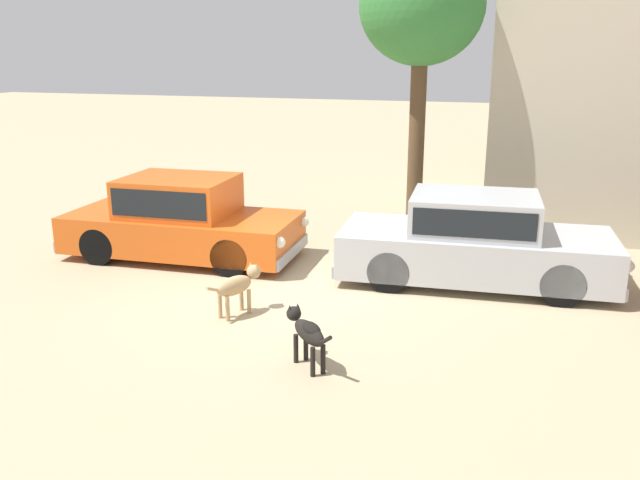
% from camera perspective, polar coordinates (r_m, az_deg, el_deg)
% --- Properties ---
extents(ground_plane, '(80.00, 80.00, 0.00)m').
position_cam_1_polar(ground_plane, '(10.47, -3.69, -4.74)').
color(ground_plane, tan).
extents(parked_sedan_nearest, '(4.38, 1.95, 1.48)m').
position_cam_1_polar(parked_sedan_nearest, '(12.43, -11.72, 1.82)').
color(parked_sedan_nearest, '#D15619').
rests_on(parked_sedan_nearest, ground_plane).
extents(parked_sedan_second, '(4.56, 2.05, 1.46)m').
position_cam_1_polar(parked_sedan_second, '(11.13, 13.04, 0.02)').
color(parked_sedan_second, '#B2B5BA').
rests_on(parked_sedan_second, ground_plane).
extents(stray_dog_spotted, '(0.51, 0.98, 0.71)m').
position_cam_1_polar(stray_dog_spotted, '(9.67, -6.98, -3.77)').
color(stray_dog_spotted, tan).
rests_on(stray_dog_spotted, ground_plane).
extents(stray_dog_tan, '(0.81, 0.76, 0.69)m').
position_cam_1_polar(stray_dog_tan, '(8.05, -1.10, -7.76)').
color(stray_dog_tan, black).
rests_on(stray_dog_tan, ground_plane).
extents(acacia_tree_left, '(2.41, 2.17, 5.65)m').
position_cam_1_polar(acacia_tree_left, '(13.62, 8.64, 18.87)').
color(acacia_tree_left, brown).
rests_on(acacia_tree_left, ground_plane).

